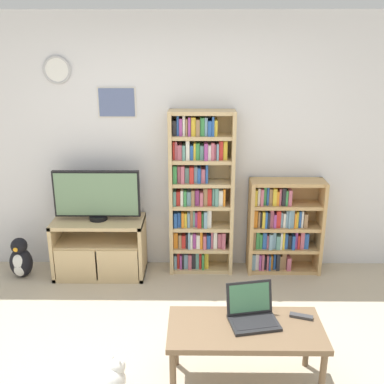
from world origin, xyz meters
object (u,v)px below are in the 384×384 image
object	(u,v)px
laptop	(252,312)
cat	(112,380)
tv_stand	(100,247)
coffee_table	(245,333)
bookshelf_short	(280,227)
bookshelf_tall	(199,194)
television	(97,195)
remote_near_laptop	(301,316)
penguin_figurine	(21,259)

from	to	relation	value
laptop	cat	xyz separation A→B (m)	(-0.96, -0.18, -0.42)
tv_stand	coffee_table	world-z (taller)	tv_stand
bookshelf_short	laptop	bearing A→B (deg)	-106.60
bookshelf_tall	laptop	bearing A→B (deg)	-77.73
television	bookshelf_tall	world-z (taller)	bookshelf_tall
remote_near_laptop	cat	bearing A→B (deg)	117.04
bookshelf_tall	bookshelf_short	bearing A→B (deg)	-0.30
coffee_table	cat	size ratio (longest dim) A/B	2.57
tv_stand	penguin_figurine	xyz separation A→B (m)	(-0.81, -0.07, -0.11)
tv_stand	bookshelf_tall	xyz separation A→B (m)	(1.02, 0.13, 0.54)
bookshelf_short	laptop	distance (m)	1.72
remote_near_laptop	laptop	bearing A→B (deg)	113.01
television	cat	distance (m)	1.92
tv_stand	laptop	bearing A→B (deg)	-47.73
laptop	bookshelf_short	bearing A→B (deg)	62.12
bookshelf_tall	cat	distance (m)	2.06
bookshelf_tall	remote_near_laptop	distance (m)	1.80
laptop	television	bearing A→B (deg)	120.56
tv_stand	remote_near_laptop	distance (m)	2.29
bookshelf_short	coffee_table	xyz separation A→B (m)	(-0.54, -1.72, -0.06)
tv_stand	bookshelf_short	distance (m)	1.88
penguin_figurine	remote_near_laptop	bearing A→B (deg)	-29.21
remote_near_laptop	penguin_figurine	xyz separation A→B (m)	(-2.54, 1.42, -0.29)
tv_stand	remote_near_laptop	bearing A→B (deg)	-40.66
tv_stand	remote_near_laptop	xyz separation A→B (m)	(1.73, -1.48, 0.18)
bookshelf_tall	cat	size ratio (longest dim) A/B	4.12
cat	penguin_figurine	size ratio (longest dim) A/B	0.96
bookshelf_tall	coffee_table	world-z (taller)	bookshelf_tall
remote_near_laptop	penguin_figurine	size ratio (longest dim) A/B	0.39
bookshelf_short	coffee_table	world-z (taller)	bookshelf_short
television	bookshelf_short	world-z (taller)	television
coffee_table	bookshelf_short	bearing A→B (deg)	72.62
bookshelf_short	remote_near_laptop	world-z (taller)	bookshelf_short
coffee_table	cat	world-z (taller)	coffee_table
penguin_figurine	bookshelf_tall	bearing A→B (deg)	6.19
television	remote_near_laptop	distance (m)	2.32
coffee_table	penguin_figurine	world-z (taller)	coffee_table
laptop	penguin_figurine	world-z (taller)	laptop
laptop	remote_near_laptop	world-z (taller)	laptop
laptop	penguin_figurine	xyz separation A→B (m)	(-2.19, 1.45, -0.34)
penguin_figurine	tv_stand	bearing A→B (deg)	4.72
bookshelf_short	remote_near_laptop	size ratio (longest dim) A/B	5.99
tv_stand	cat	bearing A→B (deg)	-76.01
cat	remote_near_laptop	bearing A→B (deg)	45.74
bookshelf_tall	coffee_table	xyz separation A→B (m)	(0.31, -1.73, -0.42)
tv_stand	laptop	distance (m)	2.06
bookshelf_tall	bookshelf_short	xyz separation A→B (m)	(0.85, -0.00, -0.36)
laptop	penguin_figurine	bearing A→B (deg)	135.18
laptop	remote_near_laptop	bearing A→B (deg)	-6.10
bookshelf_short	remote_near_laptop	xyz separation A→B (m)	(-0.14, -1.61, 0.00)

